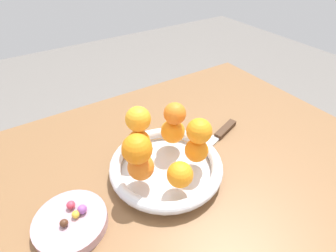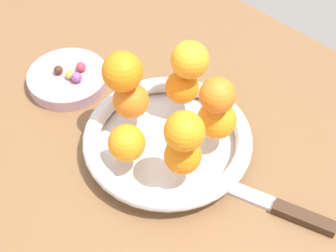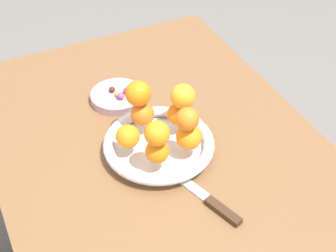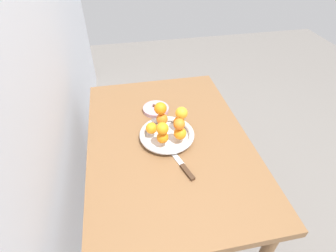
% 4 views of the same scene
% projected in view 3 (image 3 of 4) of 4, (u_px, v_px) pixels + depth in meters
% --- Properties ---
extents(dining_table, '(1.10, 0.76, 0.74)m').
position_uv_depth(dining_table, '(163.00, 178.00, 1.27)').
color(dining_table, brown).
rests_on(dining_table, ground_plane).
extents(fruit_bowl, '(0.26, 0.26, 0.04)m').
position_uv_depth(fruit_bowl, '(159.00, 145.00, 1.20)').
color(fruit_bowl, silver).
rests_on(fruit_bowl, dining_table).
extents(candy_dish, '(0.14, 0.14, 0.02)m').
position_uv_depth(candy_dish, '(117.00, 97.00, 1.35)').
color(candy_dish, '#B28C99').
rests_on(candy_dish, dining_table).
extents(orange_0, '(0.05, 0.05, 0.05)m').
position_uv_depth(orange_0, '(178.00, 114.00, 1.21)').
color(orange_0, orange).
rests_on(orange_0, fruit_bowl).
extents(orange_1, '(0.06, 0.06, 0.06)m').
position_uv_depth(orange_1, '(142.00, 114.00, 1.21)').
color(orange_1, orange).
rests_on(orange_1, fruit_bowl).
extents(orange_2, '(0.05, 0.05, 0.05)m').
position_uv_depth(orange_2, '(128.00, 136.00, 1.15)').
color(orange_2, orange).
rests_on(orange_2, fruit_bowl).
extents(orange_3, '(0.05, 0.05, 0.05)m').
position_uv_depth(orange_3, '(157.00, 151.00, 1.12)').
color(orange_3, orange).
rests_on(orange_3, fruit_bowl).
extents(orange_4, '(0.06, 0.06, 0.06)m').
position_uv_depth(orange_4, '(189.00, 137.00, 1.15)').
color(orange_4, orange).
rests_on(orange_4, fruit_bowl).
extents(orange_5, '(0.06, 0.06, 0.06)m').
position_uv_depth(orange_5, '(138.00, 93.00, 1.18)').
color(orange_5, orange).
rests_on(orange_5, orange_1).
extents(orange_6, '(0.06, 0.06, 0.06)m').
position_uv_depth(orange_6, '(183.00, 96.00, 1.17)').
color(orange_6, orange).
rests_on(orange_6, orange_0).
extents(orange_7, '(0.06, 0.06, 0.06)m').
position_uv_depth(orange_7, '(157.00, 133.00, 1.08)').
color(orange_7, orange).
rests_on(orange_7, orange_3).
extents(orange_8, '(0.05, 0.05, 0.05)m').
position_uv_depth(orange_8, '(187.00, 119.00, 1.11)').
color(orange_8, orange).
rests_on(orange_8, orange_4).
extents(candy_ball_0, '(0.02, 0.02, 0.02)m').
position_uv_depth(candy_ball_0, '(112.00, 89.00, 1.35)').
color(candy_ball_0, '#472819').
rests_on(candy_ball_0, candy_dish).
extents(candy_ball_1, '(0.02, 0.02, 0.02)m').
position_uv_depth(candy_ball_1, '(121.00, 96.00, 1.32)').
color(candy_ball_1, '#8C4C99').
rests_on(candy_ball_1, candy_dish).
extents(candy_ball_2, '(0.01, 0.01, 0.01)m').
position_uv_depth(candy_ball_2, '(118.00, 94.00, 1.33)').
color(candy_ball_2, gold).
rests_on(candy_ball_2, candy_dish).
extents(candy_ball_3, '(0.02, 0.02, 0.02)m').
position_uv_depth(candy_ball_3, '(125.00, 91.00, 1.34)').
color(candy_ball_3, '#C6384C').
rests_on(candy_ball_3, candy_dish).
extents(knife, '(0.25, 0.10, 0.01)m').
position_uv_depth(knife, '(202.00, 196.00, 1.10)').
color(knife, '#3F2819').
rests_on(knife, dining_table).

